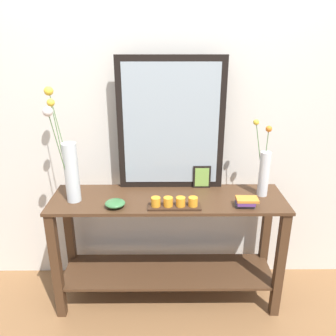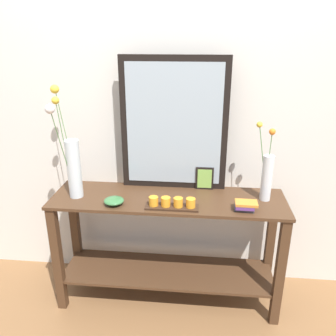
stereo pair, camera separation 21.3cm
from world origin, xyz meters
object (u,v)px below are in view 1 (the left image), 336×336
at_px(mirror_leaning, 171,125).
at_px(vase_right, 264,170).
at_px(decorative_bowl, 115,203).
at_px(candle_tray, 174,203).
at_px(picture_frame_small, 202,177).
at_px(book_stack, 246,202).
at_px(tall_vase_left, 69,164).
at_px(console_table, 168,238).

distance_m(mirror_leaning, vase_right, 0.65).
distance_m(vase_right, decorative_bowl, 0.95).
height_order(vase_right, candle_tray, vase_right).
relative_size(picture_frame_small, book_stack, 1.14).
bearing_deg(tall_vase_left, book_stack, -4.99).
distance_m(tall_vase_left, book_stack, 1.09).
bearing_deg(book_stack, candle_tray, -178.65).
relative_size(console_table, book_stack, 10.96).
height_order(tall_vase_left, picture_frame_small, tall_vase_left).
xyz_separation_m(vase_right, decorative_bowl, (-0.92, -0.17, -0.14)).
bearing_deg(decorative_bowl, mirror_leaning, 41.74).
distance_m(mirror_leaning, decorative_bowl, 0.61).
xyz_separation_m(vase_right, candle_tray, (-0.57, -0.17, -0.14)).
bearing_deg(console_table, candle_tray, -74.41).
xyz_separation_m(mirror_leaning, decorative_bowl, (-0.34, -0.30, -0.40)).
relative_size(console_table, mirror_leaning, 1.73).
height_order(console_table, mirror_leaning, mirror_leaning).
height_order(candle_tray, book_stack, candle_tray).
bearing_deg(candle_tray, book_stack, 1.35).
xyz_separation_m(console_table, book_stack, (0.47, -0.12, 0.33)).
bearing_deg(vase_right, console_table, -176.21).
bearing_deg(console_table, mirror_leaning, 83.39).
bearing_deg(tall_vase_left, picture_frame_small, 12.82).
relative_size(mirror_leaning, decorative_bowl, 7.04).
distance_m(vase_right, picture_frame_small, 0.40).
bearing_deg(vase_right, tall_vase_left, -176.63).
bearing_deg(vase_right, candle_tray, -162.96).
relative_size(tall_vase_left, candle_tray, 2.16).
height_order(console_table, decorative_bowl, decorative_bowl).
bearing_deg(mirror_leaning, tall_vase_left, -161.40).
xyz_separation_m(tall_vase_left, book_stack, (1.07, -0.09, -0.21)).
distance_m(mirror_leaning, book_stack, 0.67).
bearing_deg(mirror_leaning, candle_tray, -86.91).
xyz_separation_m(picture_frame_small, decorative_bowl, (-0.55, -0.28, -0.05)).
bearing_deg(candle_tray, decorative_bowl, 178.59).
bearing_deg(picture_frame_small, vase_right, -17.29).
relative_size(console_table, picture_frame_small, 9.61).
relative_size(decorative_bowl, book_stack, 0.90).
height_order(mirror_leaning, vase_right, mirror_leaning).
relative_size(tall_vase_left, book_stack, 5.05).
relative_size(mirror_leaning, vase_right, 1.76).
distance_m(candle_tray, book_stack, 0.43).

